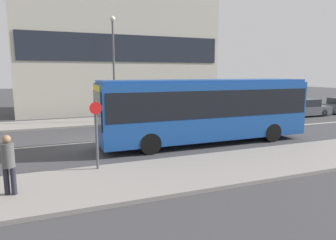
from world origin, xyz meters
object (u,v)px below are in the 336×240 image
object	(u,v)px
parked_car_0	(247,112)
street_lamp	(114,59)
parked_car_1	(303,108)
pedestrian_near_stop	(8,161)
city_bus	(206,107)
bus_stop_sign	(96,129)

from	to	relation	value
parked_car_0	street_lamp	xyz separation A→B (m)	(-9.72, 2.06, 3.89)
parked_car_0	parked_car_1	size ratio (longest dim) A/B	1.04
pedestrian_near_stop	city_bus	bearing A→B (deg)	47.64
parked_car_0	parked_car_1	xyz separation A→B (m)	(5.43, -0.09, 0.04)
pedestrian_near_stop	bus_stop_sign	size ratio (longest dim) A/B	0.70
bus_stop_sign	parked_car_1	bearing A→B (deg)	24.45
parked_car_1	bus_stop_sign	size ratio (longest dim) A/B	1.80
bus_stop_sign	street_lamp	world-z (taller)	street_lamp
city_bus	street_lamp	size ratio (longest dim) A/B	1.50
parked_car_1	pedestrian_near_stop	xyz separation A→B (m)	(-20.56, -9.56, 0.45)
city_bus	street_lamp	world-z (taller)	street_lamp
city_bus	parked_car_1	xyz separation A→B (m)	(12.07, 5.44, -1.19)
parked_car_0	bus_stop_sign	xyz separation A→B (m)	(-12.47, -8.23, 0.97)
parked_car_0	parked_car_1	bearing A→B (deg)	-0.97
parked_car_1	bus_stop_sign	bearing A→B (deg)	-155.55
parked_car_1	pedestrian_near_stop	size ratio (longest dim) A/B	2.58
parked_car_0	parked_car_1	distance (m)	5.43
pedestrian_near_stop	street_lamp	bearing A→B (deg)	86.96
parked_car_0	city_bus	bearing A→B (deg)	-140.21
street_lamp	city_bus	bearing A→B (deg)	-67.89
pedestrian_near_stop	street_lamp	xyz separation A→B (m)	(5.41, 11.71, 3.39)
bus_stop_sign	pedestrian_near_stop	bearing A→B (deg)	-151.90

